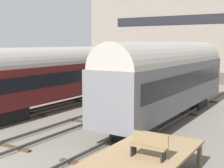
% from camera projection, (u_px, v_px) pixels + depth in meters
% --- Properties ---
extents(train_car_maroon, '(2.90, 18.28, 4.99)m').
position_uv_depth(train_car_maroon, '(64.00, 73.00, 25.93)').
color(train_car_maroon, black).
rests_on(train_car_maroon, ground).
extents(train_car_grey, '(2.92, 16.12, 5.37)m').
position_uv_depth(train_car_grey, '(170.00, 76.00, 21.36)').
color(train_car_grey, black).
rests_on(train_car_grey, ground).
extents(bench, '(1.40, 0.40, 0.91)m').
position_uv_depth(bench, '(149.00, 145.00, 11.28)').
color(bench, brown).
rests_on(bench, station_platform).
extents(warehouse_building, '(33.01, 10.85, 15.31)m').
position_uv_depth(warehouse_building, '(204.00, 27.00, 45.79)').
color(warehouse_building, '#46403A').
rests_on(warehouse_building, ground).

